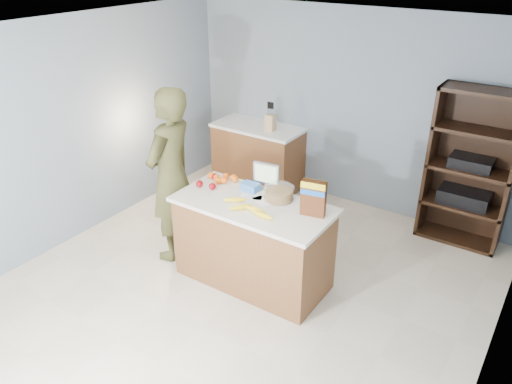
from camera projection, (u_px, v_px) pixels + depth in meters
The scene contains 15 objects.
floor at pixel (237, 294), 4.99m from camera, with size 4.50×5.00×0.02m, color beige.
walls at pixel (233, 139), 4.24m from camera, with size 4.52×5.02×2.51m.
counter_peninsula at pixel (253, 246), 5.02m from camera, with size 1.56×0.76×0.90m.
back_cabinet at pixel (258, 156), 7.01m from camera, with size 1.24×0.62×0.90m.
shelving_unit at pixel (470, 171), 5.57m from camera, with size 0.90×0.40×1.80m.
person at pixel (171, 176), 5.24m from camera, with size 0.69×0.45×1.90m, color #3F3E1F.
knife_block at pixel (270, 122), 6.59m from camera, with size 0.12×0.10×0.31m.
envelopes at pixel (256, 199), 4.88m from camera, with size 0.38×0.20×0.00m.
bananas at pixel (248, 208), 4.67m from camera, with size 0.61×0.28×0.05m.
apples at pixel (209, 182), 5.13m from camera, with size 0.22×0.30×0.07m.
oranges at pixel (223, 178), 5.22m from camera, with size 0.34×0.22×0.07m.
blue_carton at pixel (250, 187), 5.03m from camera, with size 0.18×0.12×0.08m, color blue.
salad_bowl at pixel (279, 194), 4.85m from camera, with size 0.30×0.30×0.13m.
tv at pixel (266, 175), 5.01m from camera, with size 0.28×0.12×0.28m.
cereal_box at pixel (314, 196), 4.51m from camera, with size 0.24×0.13×0.34m.
Camera 1 is at (2.38, -3.21, 3.16)m, focal length 35.00 mm.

